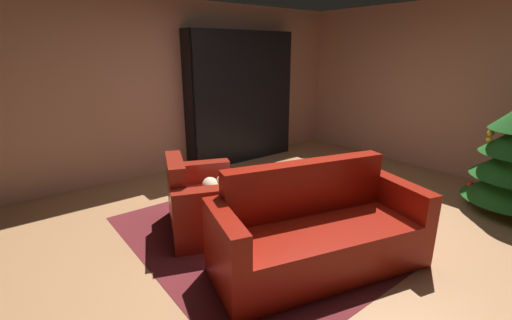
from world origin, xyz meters
TOP-DOWN VIEW (x-y plane):
  - ground_plane at (0.00, 0.00)m, footprint 7.67×7.67m
  - wall_back at (0.00, 3.23)m, footprint 5.42×0.06m
  - wall_left at (-2.68, 0.00)m, footprint 0.06×6.52m
  - area_rug at (-0.15, -0.45)m, footprint 2.74×2.14m
  - bookshelf_unit at (-2.44, 1.21)m, footprint 0.33×1.98m
  - armchair_red at (-0.61, -0.75)m, footprint 1.20×1.04m
  - couch_red at (0.62, -0.29)m, footprint 1.22×2.02m
  - coffee_table at (-0.21, -0.43)m, footprint 0.69×0.69m
  - book_stack_on_table at (-0.18, -0.41)m, footprint 0.24×0.17m
  - bottle_on_table at (-0.13, -0.60)m, footprint 0.07×0.07m

SIDE VIEW (x-z plane):
  - ground_plane at x=0.00m, z-range 0.00..0.00m
  - area_rug at x=-0.15m, z-range 0.00..0.01m
  - armchair_red at x=-0.61m, z-range -0.11..0.70m
  - couch_red at x=0.62m, z-range -0.14..0.77m
  - coffee_table at x=-0.21m, z-range 0.18..0.63m
  - book_stack_on_table at x=-0.18m, z-range 0.45..0.57m
  - bottle_on_table at x=-0.13m, z-range 0.42..0.74m
  - bookshelf_unit at x=-2.44m, z-range -0.02..2.16m
  - wall_back at x=0.00m, z-range 0.00..2.60m
  - wall_left at x=-2.68m, z-range 0.00..2.60m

